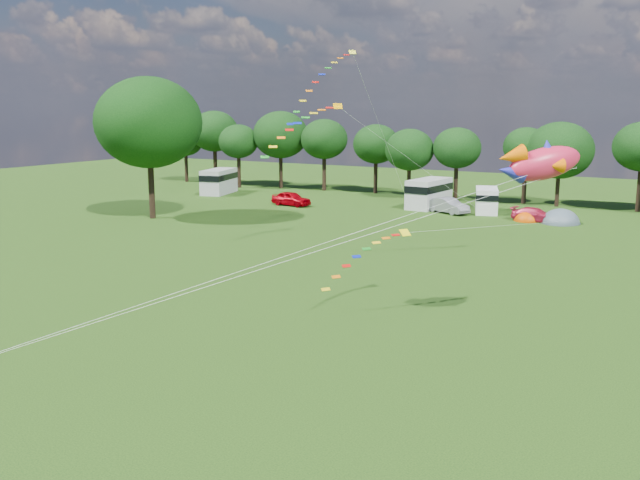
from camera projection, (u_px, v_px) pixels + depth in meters
The scene contains 15 objects.
ground_plane at pixel (224, 366), 29.50m from camera, with size 180.00×180.00×0.00m, color black.
tree_line at pixel (595, 148), 72.51m from camera, with size 102.98×10.98×10.27m.
big_tree at pixel (149, 123), 66.37m from camera, with size 10.00×10.00×13.28m.
car_a at pixel (291, 199), 76.36m from camera, with size 1.80×4.57×1.52m, color #AB000A.
car_b at pixel (448, 206), 71.02m from camera, with size 1.62×4.35×1.53m, color gray.
car_c at pixel (535, 215), 65.96m from camera, with size 1.77×4.22×1.27m, color #BD2040.
campervan_a at pixel (219, 181), 86.71m from camera, with size 4.05×6.50×2.96m.
campervan_b at pixel (429, 192), 74.65m from camera, with size 3.12×6.38×3.04m.
campervan_c at pixel (487, 199), 71.43m from camera, with size 3.60×5.43×2.46m.
tent_orange at pixel (527, 221), 66.44m from camera, with size 2.56×2.81×2.00m.
tent_greyblue at pixel (560, 223), 65.10m from camera, with size 3.55×3.89×2.64m.
fish_kite at pixel (538, 163), 31.06m from camera, with size 3.76×3.43×2.16m.
streamer_kite_a at pixel (327, 75), 54.92m from camera, with size 3.30×5.53×5.74m.
streamer_kite_b at pixel (308, 122), 50.84m from camera, with size 4.37×4.71×3.83m.
streamer_kite_c at pixel (374, 250), 37.93m from camera, with size 3.06×4.91×2.77m.
Camera 1 is at (17.45, -22.26, 10.63)m, focal length 40.00 mm.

